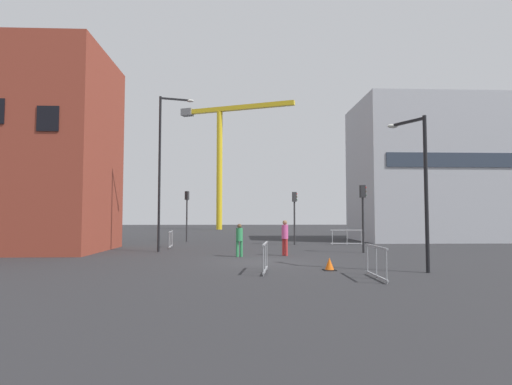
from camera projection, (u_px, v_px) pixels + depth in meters
ground at (262, 262)px, 18.44m from camera, size 160.00×160.00×0.00m
brick_building at (29, 152)px, 24.14m from camera, size 9.04×7.23×11.70m
office_block at (427, 171)px, 34.88m from camera, size 11.82×8.11×11.72m
construction_crane at (223, 144)px, 63.57m from camera, size 17.65×7.54×19.29m
streetlamp_tall at (163, 161)px, 23.94m from camera, size 1.98×0.63×9.10m
streetlamp_short at (420, 177)px, 15.23m from camera, size 1.00×1.46×5.77m
traffic_light_corner at (363, 207)px, 22.98m from camera, size 0.38×0.27×3.79m
traffic_light_near at (187, 208)px, 33.14m from camera, size 0.39×0.34×4.07m
traffic_light_crosswalk at (294, 209)px, 29.54m from camera, size 0.38×0.27×3.80m
pedestrian_walking at (285, 235)px, 21.29m from camera, size 0.34×0.34×1.84m
pedestrian_waiting at (239, 238)px, 20.71m from camera, size 0.34×0.34×1.66m
safety_barrier_left_run at (171, 239)px, 26.55m from camera, size 0.24×2.46×1.08m
safety_barrier_right_run at (347, 237)px, 29.45m from camera, size 2.35×0.14×1.08m
safety_barrier_mid_span at (265, 257)px, 14.86m from camera, size 0.32×2.00×1.08m
safety_barrier_front at (376, 262)px, 13.37m from camera, size 0.10×2.17×1.08m
traffic_cone_striped at (329, 265)px, 15.49m from camera, size 0.47×0.47×0.48m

